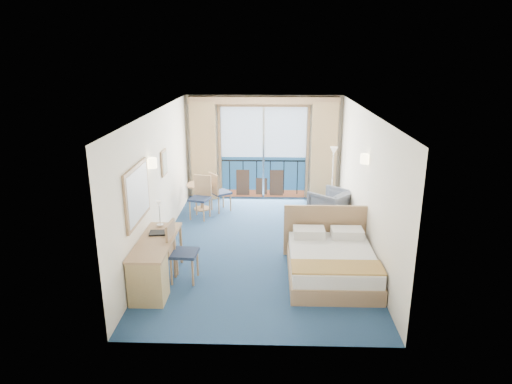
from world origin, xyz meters
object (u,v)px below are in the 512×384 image
Objects in this scene: nightstand at (348,232)px; round_table at (202,190)px; desk_chair at (178,248)px; table_chair_a at (218,190)px; bed at (331,262)px; desk at (150,272)px; table_chair_b at (201,194)px; armchair at (331,206)px; floor_lamp at (333,162)px.

round_table is (-3.27, 2.10, 0.21)m from nightstand.
table_chair_a is (0.27, 3.51, -0.05)m from desk_chair.
bed is 1.97× the size of table_chair_a.
table_chair_b reaches higher than desk.
bed is 2.73m from armchair.
armchair is 3.01m from table_chair_b.
nightstand is at bearing -89.29° from floor_lamp.
nightstand is 4.07m from desk.
nightstand is at bearing 31.45° from desk.
round_table is 0.45m from table_chair_a.
armchair is at bearing 12.64° from table_chair_b.
desk_chair reaches higher than table_chair_b.
bed is at bearing 14.46° from desk.
bed is at bearing -51.45° from round_table.
floor_lamp reaches higher than round_table.
table_chair_b is (0.27, 3.65, 0.13)m from desk.
floor_lamp reaches higher than bed.
armchair is 2.73m from table_chair_a.
desk_chair is 3.10m from table_chair_b.
desk is 1.72× the size of table_chair_a.
armchair is 0.54× the size of floor_lamp.
armchair is 1.35m from floor_lamp.
table_chair_b is (-3.16, -0.91, -0.59)m from floor_lamp.
floor_lamp is 3.35m from table_chair_b.
floor_lamp is 5.76m from desk.
round_table reaches higher than nightstand.
armchair reaches higher than round_table.
bed is 2.62× the size of round_table.
table_chair_a is (0.62, 4.07, 0.11)m from desk.
bed is 3.93m from floor_lamp.
floor_lamp is (-0.03, 2.45, 0.87)m from nightstand.
floor_lamp is 1.45× the size of desk_chair.
table_chair_b is at bearing -82.49° from round_table.
table_chair_b reaches higher than table_chair_a.
floor_lamp reaches higher than table_chair_b.
round_table is (0.20, 4.22, 0.06)m from desk.
floor_lamp reaches higher than table_chair_a.
desk_chair is 1.05× the size of table_chair_b.
armchair is at bearing -98.37° from floor_lamp.
table_chair_a reaches higher than round_table.
desk_chair is at bearing -87.65° from round_table.
desk is 3.67m from table_chair_b.
desk_chair is at bearing -72.40° from table_chair_b.
floor_lamp is at bearing 6.17° from round_table.
nightstand is 3.50m from desk_chair.
table_chair_a is (-2.66, 0.60, 0.17)m from armchair.
floor_lamp is 1.52× the size of table_chair_b.
table_chair_b is at bearing -163.93° from floor_lamp.
bed is at bearing -110.75° from nightstand.
table_chair_b is (-0.08, 3.10, -0.03)m from desk_chair.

